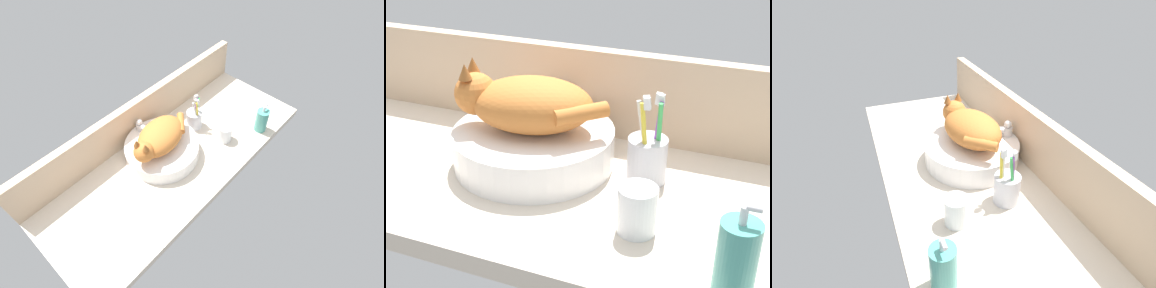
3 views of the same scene
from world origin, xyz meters
TOP-DOWN VIEW (x-y plane):
  - ground_plane at (0.00, 0.00)cm, footprint 131.91×52.61cm
  - backsplash_panel at (0.00, 24.51)cm, footprint 131.91×3.60cm
  - sink_basin at (-3.44, 5.67)cm, footprint 33.70×33.70cm
  - cat at (-4.76, 5.33)cm, footprint 32.20×21.60cm
  - faucet at (-3.48, 18.57)cm, footprint 3.60×11.80cm
  - soap_dispenser at (40.73, -19.04)cm, footprint 6.07×6.07cm
  - toothbrush_cup at (20.58, 7.04)cm, footprint 7.84×7.84cm
  - water_glass at (23.49, -9.92)cm, footprint 6.84×6.84cm

SIDE VIEW (x-z plane):
  - ground_plane at x=0.00cm, z-range -4.00..0.00cm
  - water_glass at x=23.49cm, z-range -0.55..8.01cm
  - sink_basin at x=-3.44cm, z-range 0.00..7.69cm
  - toothbrush_cup at x=20.58cm, z-range -4.19..14.53cm
  - soap_dispenser at x=40.73cm, z-range -1.54..13.82cm
  - faucet at x=-3.48cm, z-range 0.50..14.10cm
  - backsplash_panel at x=0.00cm, z-range 0.00..20.17cm
  - cat at x=-4.76cm, z-range 6.44..20.44cm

